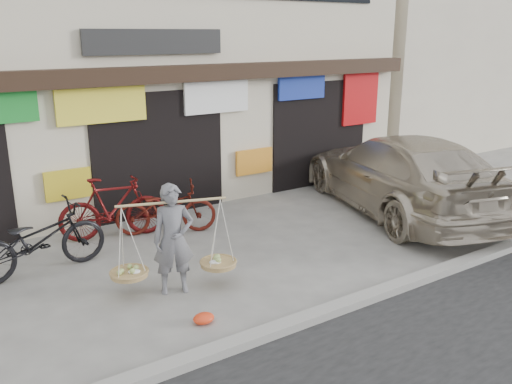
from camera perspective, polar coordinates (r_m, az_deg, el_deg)
ground at (r=9.38m, az=-0.96°, el=-7.99°), size 70.00×70.00×0.00m
kerb at (r=7.91m, az=7.05°, el=-12.52°), size 70.00×0.25×0.12m
shophouse_block at (r=14.38m, az=-15.38°, el=14.14°), size 14.00×6.32×7.00m
neighbor_east at (r=23.01m, az=18.90°, el=13.87°), size 12.00×7.00×6.40m
street_vendor at (r=8.36m, az=-8.67°, el=-5.33°), size 1.87×0.98×1.73m
bike_0 at (r=9.67m, az=-21.95°, el=-4.68°), size 2.32×1.00×1.18m
bike_1 at (r=10.85m, az=-14.83°, el=-1.61°), size 2.13×1.03×1.24m
bike_2 at (r=10.92m, az=-9.47°, el=-1.70°), size 2.10×1.38×1.04m
suv at (r=12.48m, az=14.92°, el=1.90°), size 4.00×6.42×1.73m
red_bag at (r=7.74m, az=-5.53°, el=-13.09°), size 0.31×0.25×0.14m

